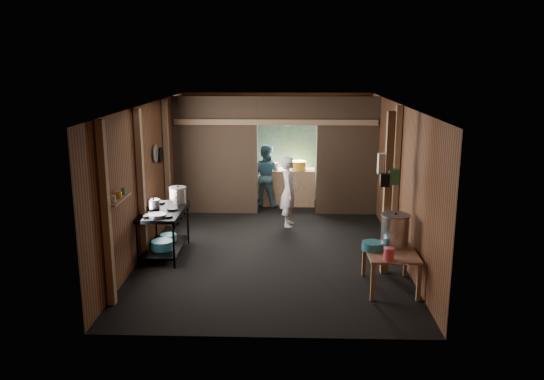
{
  "coord_description": "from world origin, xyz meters",
  "views": [
    {
      "loc": [
        0.31,
        -9.71,
        3.36
      ],
      "look_at": [
        0.0,
        -0.2,
        1.1
      ],
      "focal_mm": 36.3,
      "sensor_mm": 36.0,
      "label": 1
    }
  ],
  "objects_px": {
    "yellow_tub": "(298,165)",
    "stock_pot": "(395,231)",
    "cook": "(289,192)",
    "prep_table": "(390,269)",
    "gas_range": "(164,232)",
    "stove_pot_large": "(178,196)",
    "pink_bucket": "(389,254)"
  },
  "relations": [
    {
      "from": "yellow_tub",
      "to": "cook",
      "type": "bearing_deg",
      "value": -97.25
    },
    {
      "from": "gas_range",
      "to": "prep_table",
      "type": "xyz_separation_m",
      "value": [
        3.71,
        -1.32,
        -0.12
      ]
    },
    {
      "from": "yellow_tub",
      "to": "stock_pot",
      "type": "bearing_deg",
      "value": -73.02
    },
    {
      "from": "cook",
      "to": "pink_bucket",
      "type": "bearing_deg",
      "value": -155.88
    },
    {
      "from": "prep_table",
      "to": "gas_range",
      "type": "bearing_deg",
      "value": 160.35
    },
    {
      "from": "stock_pot",
      "to": "stove_pot_large",
      "type": "bearing_deg",
      "value": 156.8
    },
    {
      "from": "stock_pot",
      "to": "yellow_tub",
      "type": "bearing_deg",
      "value": 106.98
    },
    {
      "from": "pink_bucket",
      "to": "yellow_tub",
      "type": "xyz_separation_m",
      "value": [
        -1.21,
        5.24,
        0.27
      ]
    },
    {
      "from": "gas_range",
      "to": "yellow_tub",
      "type": "xyz_separation_m",
      "value": [
        2.4,
        3.53,
        0.54
      ]
    },
    {
      "from": "yellow_tub",
      "to": "cook",
      "type": "relative_size",
      "value": 0.25
    },
    {
      "from": "prep_table",
      "to": "yellow_tub",
      "type": "xyz_separation_m",
      "value": [
        -1.31,
        4.86,
        0.66
      ]
    },
    {
      "from": "stock_pot",
      "to": "cook",
      "type": "xyz_separation_m",
      "value": [
        -1.62,
        2.9,
        -0.1
      ]
    },
    {
      "from": "stove_pot_large",
      "to": "stock_pot",
      "type": "relative_size",
      "value": 0.62
    },
    {
      "from": "pink_bucket",
      "to": "cook",
      "type": "xyz_separation_m",
      "value": [
        -1.43,
        3.53,
        0.05
      ]
    },
    {
      "from": "prep_table",
      "to": "cook",
      "type": "relative_size",
      "value": 0.69
    },
    {
      "from": "gas_range",
      "to": "prep_table",
      "type": "bearing_deg",
      "value": -19.65
    },
    {
      "from": "gas_range",
      "to": "pink_bucket",
      "type": "height_order",
      "value": "gas_range"
    },
    {
      "from": "stove_pot_large",
      "to": "pink_bucket",
      "type": "xyz_separation_m",
      "value": [
        3.44,
        -2.19,
        -0.28
      ]
    },
    {
      "from": "pink_bucket",
      "to": "yellow_tub",
      "type": "distance_m",
      "value": 5.38
    },
    {
      "from": "cook",
      "to": "yellow_tub",
      "type": "bearing_deg",
      "value": -5.17
    },
    {
      "from": "yellow_tub",
      "to": "cook",
      "type": "xyz_separation_m",
      "value": [
        -0.22,
        -1.7,
        -0.22
      ]
    },
    {
      "from": "gas_range",
      "to": "stock_pot",
      "type": "xyz_separation_m",
      "value": [
        3.8,
        -1.07,
        0.41
      ]
    },
    {
      "from": "prep_table",
      "to": "yellow_tub",
      "type": "relative_size",
      "value": 2.74
    },
    {
      "from": "prep_table",
      "to": "pink_bucket",
      "type": "distance_m",
      "value": 0.55
    },
    {
      "from": "gas_range",
      "to": "pink_bucket",
      "type": "distance_m",
      "value": 4.0
    },
    {
      "from": "cook",
      "to": "stock_pot",
      "type": "bearing_deg",
      "value": -148.72
    },
    {
      "from": "prep_table",
      "to": "yellow_tub",
      "type": "height_order",
      "value": "yellow_tub"
    },
    {
      "from": "gas_range",
      "to": "stock_pot",
      "type": "height_order",
      "value": "stock_pot"
    },
    {
      "from": "gas_range",
      "to": "cook",
      "type": "bearing_deg",
      "value": 40.06
    },
    {
      "from": "prep_table",
      "to": "stock_pot",
      "type": "xyz_separation_m",
      "value": [
        0.09,
        0.25,
        0.53
      ]
    },
    {
      "from": "stock_pot",
      "to": "pink_bucket",
      "type": "bearing_deg",
      "value": -107.14
    },
    {
      "from": "stock_pot",
      "to": "pink_bucket",
      "type": "xyz_separation_m",
      "value": [
        -0.19,
        -0.63,
        -0.15
      ]
    }
  ]
}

